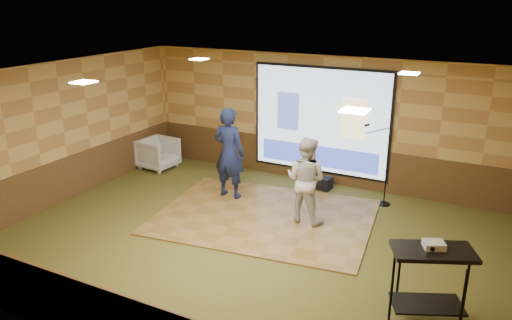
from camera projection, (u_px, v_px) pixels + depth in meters
The scene contains 17 objects.
ground at pixel (251, 241), 9.13m from camera, with size 9.00×9.00×0.00m, color #2E3A1A.
room_shell at pixel (251, 130), 8.47m from camera, with size 9.04×7.04×3.02m.
wainscot_back at pixel (319, 162), 11.91m from camera, with size 9.00×0.04×0.95m, color #51321B.
wainscot_left at pixel (71, 177), 10.93m from camera, with size 0.04×7.00×0.95m, color #51321B.
projector_screen at pixel (320, 122), 11.56m from camera, with size 3.32×0.06×2.52m.
downlight_nw at pixel (199, 59), 10.66m from camera, with size 0.32×0.32×0.02m, color #FFE6BF.
downlight_ne at pixel (409, 73), 8.75m from camera, with size 0.32×0.32×0.02m, color #FFE6BF.
downlight_sw at pixel (84, 82), 7.88m from camera, with size 0.32×0.32×0.02m, color #FFE6BF.
downlight_se at pixel (355, 110), 5.97m from camera, with size 0.32×0.32×0.02m, color #FFE6BF.
dance_floor at pixel (265, 216), 10.09m from camera, with size 4.23×3.22×0.03m, color olive.
player_left at pixel (229, 153), 10.77m from camera, with size 0.73×0.48×2.00m, color #161F46.
player_right at pixel (306, 180), 9.63m from camera, with size 0.83×0.65×1.71m, color beige.
av_table at pixel (431, 270), 6.63m from camera, with size 1.06×0.56×1.11m.
projector at pixel (434, 245), 6.56m from camera, with size 0.27×0.22×0.09m, color silver.
mic_stand at pixel (383, 182), 10.58m from camera, with size 0.68×0.28×1.74m.
banquet_chair at pixel (158, 154), 12.82m from camera, with size 0.84×0.87×0.79m, color gray.
duffel_bag at pixel (321, 183), 11.54m from camera, with size 0.46×0.30×0.28m, color black.
Camera 1 is at (3.83, -7.24, 4.30)m, focal length 35.00 mm.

